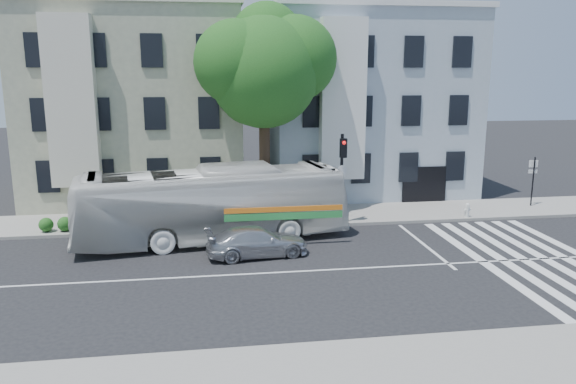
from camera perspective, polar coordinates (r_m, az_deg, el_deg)
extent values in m
plane|color=black|center=(21.87, 0.06, -8.13)|extent=(120.00, 120.00, 0.00)
cube|color=gray|center=(29.42, -2.23, -2.59)|extent=(80.00, 4.00, 0.15)
cube|color=gray|center=(14.73, 4.89, -18.66)|extent=(80.00, 4.00, 0.15)
cube|color=gray|center=(35.56, -14.98, 8.46)|extent=(12.00, 10.00, 11.00)
cube|color=#99A7B6|center=(36.72, 7.54, 8.88)|extent=(12.00, 10.00, 11.00)
cylinder|color=#2D2116|center=(29.36, -2.38, 2.42)|extent=(0.56, 0.56, 5.20)
sphere|color=#184516|center=(28.93, -2.47, 12.03)|extent=(5.60, 5.60, 5.60)
sphere|color=#184516|center=(29.54, 0.61, 13.40)|extent=(4.40, 4.40, 4.40)
sphere|color=#184516|center=(28.52, -5.28, 12.99)|extent=(4.20, 4.20, 4.20)
sphere|color=#184516|center=(30.19, -2.16, 15.27)|extent=(3.80, 3.80, 3.80)
sphere|color=#184516|center=(29.49, -3.75, 10.08)|extent=(3.40, 3.40, 3.40)
imported|color=silver|center=(25.51, -7.69, -1.25)|extent=(4.74, 12.54, 3.41)
imported|color=silver|center=(23.54, -3.15, -5.06)|extent=(2.27, 4.45, 1.24)
cylinder|color=black|center=(27.75, 5.45, 1.17)|extent=(0.15, 0.15, 4.60)
cube|color=black|center=(27.24, 5.64, 4.46)|extent=(0.33, 0.28, 0.93)
sphere|color=red|center=(27.07, 5.72, 5.00)|extent=(0.18, 0.18, 0.18)
cylinder|color=white|center=(27.50, 5.54, 2.23)|extent=(0.48, 0.09, 0.48)
cylinder|color=silver|center=(30.58, 17.72, -1.88)|extent=(0.24, 0.24, 0.60)
sphere|color=silver|center=(30.50, 17.76, -1.28)|extent=(0.22, 0.22, 0.22)
cylinder|color=silver|center=(30.56, 17.73, -1.73)|extent=(0.42, 0.25, 0.14)
cylinder|color=black|center=(34.15, 23.62, 0.98)|extent=(0.08, 0.08, 2.77)
cube|color=white|center=(34.07, 23.67, 2.66)|extent=(0.50, 0.06, 0.39)
cube|color=white|center=(34.14, 23.61, 1.92)|extent=(0.50, 0.06, 0.20)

